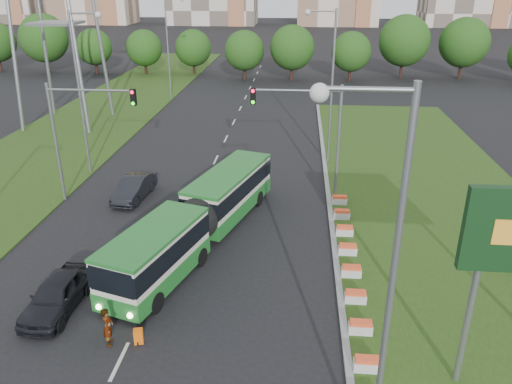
# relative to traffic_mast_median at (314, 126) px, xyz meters

# --- Properties ---
(ground) EXTENTS (360.00, 360.00, 0.00)m
(ground) POSITION_rel_traffic_mast_median_xyz_m (-4.78, -10.00, -5.35)
(ground) COLOR black
(ground) RESTS_ON ground
(grass_median) EXTENTS (14.00, 60.00, 0.15)m
(grass_median) POSITION_rel_traffic_mast_median_xyz_m (8.22, -2.00, -5.27)
(grass_median) COLOR #264313
(grass_median) RESTS_ON ground
(median_kerb) EXTENTS (0.30, 60.00, 0.18)m
(median_kerb) POSITION_rel_traffic_mast_median_xyz_m (1.27, -2.00, -5.26)
(median_kerb) COLOR gray
(median_kerb) RESTS_ON ground
(left_verge) EXTENTS (12.00, 110.00, 0.10)m
(left_verge) POSITION_rel_traffic_mast_median_xyz_m (-22.78, 15.00, -5.30)
(left_verge) COLOR #264313
(left_verge) RESTS_ON ground
(lane_markings) EXTENTS (0.20, 100.00, 0.01)m
(lane_markings) POSITION_rel_traffic_mast_median_xyz_m (-7.78, 10.00, -5.35)
(lane_markings) COLOR beige
(lane_markings) RESTS_ON ground
(flower_planters) EXTENTS (1.10, 18.10, 0.60)m
(flower_planters) POSITION_rel_traffic_mast_median_xyz_m (1.92, -9.20, -4.90)
(flower_planters) COLOR silver
(flower_planters) RESTS_ON grass_median
(traffic_mast_median) EXTENTS (5.76, 0.32, 8.00)m
(traffic_mast_median) POSITION_rel_traffic_mast_median_xyz_m (0.00, 0.00, 0.00)
(traffic_mast_median) COLOR gray
(traffic_mast_median) RESTS_ON ground
(traffic_mast_left) EXTENTS (5.76, 0.32, 8.00)m
(traffic_mast_left) POSITION_rel_traffic_mast_median_xyz_m (-15.16, -1.00, 0.00)
(traffic_mast_left) COLOR gray
(traffic_mast_left) RESTS_ON ground
(street_lamps) EXTENTS (36.00, 60.00, 12.00)m
(street_lamps) POSITION_rel_traffic_mast_median_xyz_m (-7.78, 0.00, 0.65)
(street_lamps) COLOR gray
(street_lamps) RESTS_ON ground
(tree_line) EXTENTS (120.00, 8.00, 9.00)m
(tree_line) POSITION_rel_traffic_mast_median_xyz_m (5.22, 45.00, -0.85)
(tree_line) COLOR #1E4D14
(tree_line) RESTS_ON ground
(articulated_bus) EXTENTS (2.49, 15.95, 2.63)m
(articulated_bus) POSITION_rel_traffic_mast_median_xyz_m (-6.54, -6.11, -3.74)
(articulated_bus) COLOR beige
(articulated_bus) RESTS_ON ground
(car_left_near) EXTENTS (2.04, 4.73, 1.59)m
(car_left_near) POSITION_rel_traffic_mast_median_xyz_m (-11.67, -12.91, -4.55)
(car_left_near) COLOR black
(car_left_near) RESTS_ON ground
(car_left_far) EXTENTS (2.04, 4.73, 1.51)m
(car_left_far) POSITION_rel_traffic_mast_median_xyz_m (-12.09, -0.31, -4.59)
(car_left_far) COLOR black
(car_left_far) RESTS_ON ground
(pedestrian) EXTENTS (0.57, 0.72, 1.74)m
(pedestrian) POSITION_rel_traffic_mast_median_xyz_m (-8.51, -15.01, -4.48)
(pedestrian) COLOR gray
(pedestrian) RESTS_ON ground
(shopping_trolley) EXTENTS (0.38, 0.40, 0.65)m
(shopping_trolley) POSITION_rel_traffic_mast_median_xyz_m (-7.33, -14.85, -5.03)
(shopping_trolley) COLOR orange
(shopping_trolley) RESTS_ON ground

